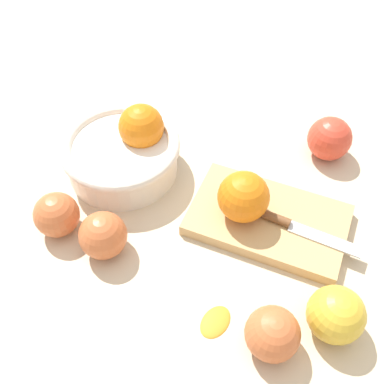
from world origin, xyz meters
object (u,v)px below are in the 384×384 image
at_px(orange_on_board, 243,198).
at_px(apple_front_left_2, 57,215).
at_px(apple_back_right, 330,139).
at_px(apple_front_left, 103,235).
at_px(knife, 297,227).
at_px(cutting_board, 268,218).
at_px(apple_front_right_2, 336,315).
at_px(apple_front_right, 272,334).
at_px(bowl, 124,151).

bearing_deg(orange_on_board, apple_front_left_2, -168.59).
relative_size(apple_back_right, apple_front_left, 1.06).
height_order(orange_on_board, knife, orange_on_board).
xyz_separation_m(knife, apple_back_right, (0.05, 0.19, 0.01)).
height_order(cutting_board, apple_front_right_2, apple_front_right_2).
xyz_separation_m(cutting_board, orange_on_board, (-0.04, -0.01, 0.05)).
bearing_deg(cutting_board, apple_back_right, 60.25).
distance_m(cutting_board, knife, 0.05).
distance_m(cutting_board, apple_front_left, 0.26).
bearing_deg(apple_front_right, knife, 80.49).
distance_m(knife, apple_front_right_2, 0.15).
bearing_deg(knife, apple_back_right, 74.49).
relative_size(cutting_board, apple_back_right, 3.16).
height_order(knife, apple_front_left, apple_front_left).
bearing_deg(apple_back_right, apple_front_right_2, -90.44).
height_order(apple_front_right, apple_front_left_2, apple_front_right).
xyz_separation_m(apple_back_right, apple_front_left_2, (-0.41, -0.23, -0.00)).
distance_m(apple_front_right, apple_front_right_2, 0.09).
xyz_separation_m(orange_on_board, apple_front_right_2, (0.13, -0.16, -0.02)).
bearing_deg(apple_front_right_2, orange_on_board, 130.60).
distance_m(apple_front_right, apple_front_left, 0.27).
bearing_deg(apple_back_right, orange_on_board, -128.60).
distance_m(knife, apple_front_left, 0.29).
distance_m(apple_back_right, apple_front_left_2, 0.47).
relative_size(apple_back_right, apple_front_right, 1.07).
xyz_separation_m(apple_front_right_2, apple_front_left_2, (-0.41, 0.10, -0.00)).
bearing_deg(apple_back_right, bowl, -165.75).
bearing_deg(apple_front_left, orange_on_board, 22.64).
height_order(apple_back_right, apple_front_right_2, same).
distance_m(apple_back_right, apple_front_left, 0.42).
distance_m(apple_back_right, apple_front_right, 0.37).
height_order(bowl, orange_on_board, bowl).
distance_m(bowl, apple_front_left, 0.17).
distance_m(bowl, cutting_board, 0.26).
distance_m(apple_front_right_2, apple_front_left, 0.34).
height_order(cutting_board, apple_front_right, apple_front_right).
height_order(apple_front_right, apple_front_right_2, apple_front_right_2).
height_order(bowl, apple_front_left_2, bowl).
bearing_deg(cutting_board, apple_front_left, -159.74).
distance_m(orange_on_board, apple_front_right_2, 0.21).
height_order(knife, apple_front_left_2, apple_front_left_2).
bearing_deg(apple_front_right, cutting_board, 93.59).
bearing_deg(knife, orange_on_board, 168.88).
bearing_deg(apple_front_right_2, apple_front_left, 167.28).
height_order(apple_front_right_2, apple_front_left_2, apple_front_right_2).
bearing_deg(bowl, knife, -19.18).
bearing_deg(knife, apple_front_left, -166.92).
xyz_separation_m(apple_back_right, apple_front_left, (-0.33, -0.25, -0.00)).
distance_m(orange_on_board, apple_back_right, 0.22).
xyz_separation_m(bowl, apple_back_right, (0.34, 0.09, -0.00)).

